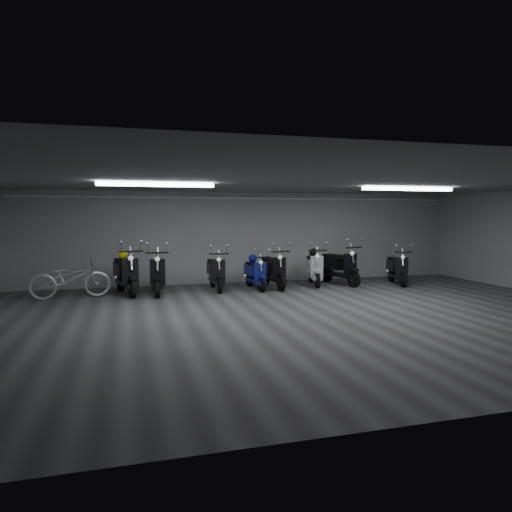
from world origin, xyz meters
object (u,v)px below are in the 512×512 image
object	(u,v)px
scooter_0	(126,267)
helmet_0	(253,258)
scooter_7	(340,261)
helmet_1	(123,255)
scooter_6	(314,263)
scooter_8	(397,264)
bicycle	(70,274)
helmet_2	(313,253)
scooter_5	(273,264)
scooter_3	(216,267)
scooter_4	(255,268)
scooter_1	(158,267)

from	to	relation	value
scooter_0	helmet_0	bearing A→B (deg)	-11.05
scooter_7	helmet_1	bearing A→B (deg)	164.84
scooter_0	scooter_6	size ratio (longest dim) A/B	1.10
scooter_7	scooter_8	bearing A→B (deg)	-28.06
scooter_8	bicycle	world-z (taller)	scooter_8
helmet_1	helmet_2	world-z (taller)	helmet_1
scooter_0	scooter_6	bearing A→B (deg)	-10.93
scooter_6	bicycle	distance (m)	6.82
scooter_8	helmet_1	bearing A→B (deg)	-169.00
scooter_5	helmet_1	size ratio (longest dim) A/B	7.30
scooter_8	helmet_2	size ratio (longest dim) A/B	6.76
scooter_3	scooter_4	distance (m)	1.12
bicycle	scooter_4	bearing A→B (deg)	-96.63
scooter_8	helmet_0	distance (m)	4.45
helmet_0	scooter_6	bearing A→B (deg)	2.29
scooter_1	scooter_0	bearing A→B (deg)	176.22
scooter_5	helmet_1	world-z (taller)	scooter_5
scooter_5	bicycle	distance (m)	5.45
scooter_8	helmet_0	bearing A→B (deg)	-170.70
bicycle	scooter_8	bearing A→B (deg)	-98.74
scooter_5	scooter_6	world-z (taller)	scooter_5
bicycle	helmet_1	bearing A→B (deg)	-77.93
scooter_4	scooter_1	bearing A→B (deg)	176.90
scooter_1	scooter_7	world-z (taller)	scooter_7
scooter_4	scooter_5	distance (m)	0.58
scooter_3	helmet_0	distance (m)	1.11
bicycle	helmet_2	size ratio (longest dim) A/B	7.61
scooter_1	helmet_1	bearing A→B (deg)	160.95
scooter_8	helmet_2	distance (m)	2.57
scooter_5	helmet_2	world-z (taller)	scooter_5
scooter_7	scooter_8	world-z (taller)	scooter_7
scooter_3	helmet_1	size ratio (longest dim) A/B	7.12
scooter_6	helmet_2	world-z (taller)	scooter_6
scooter_4	helmet_0	bearing A→B (deg)	90.00
bicycle	helmet_2	distance (m)	6.90
scooter_0	helmet_2	world-z (taller)	scooter_0
scooter_3	scooter_8	distance (m)	5.52
scooter_0	helmet_1	xyz separation A→B (m)	(-0.06, 0.27, 0.30)
scooter_4	helmet_1	xyz separation A→B (m)	(-3.59, 0.37, 0.44)
helmet_1	bicycle	bearing A→B (deg)	-160.22
helmet_0	helmet_2	size ratio (longest dim) A/B	0.95
scooter_3	helmet_2	bearing A→B (deg)	8.14
scooter_4	bicycle	xyz separation A→B (m)	(-4.88, -0.09, 0.03)
scooter_6	helmet_2	size ratio (longest dim) A/B	7.15
scooter_3	helmet_2	distance (m)	3.12
scooter_1	bicycle	world-z (taller)	scooter_1
scooter_0	scooter_1	size ratio (longest dim) A/B	1.03
scooter_0	scooter_5	world-z (taller)	scooter_0
scooter_1	helmet_0	bearing A→B (deg)	10.08
scooter_3	bicycle	world-z (taller)	scooter_3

